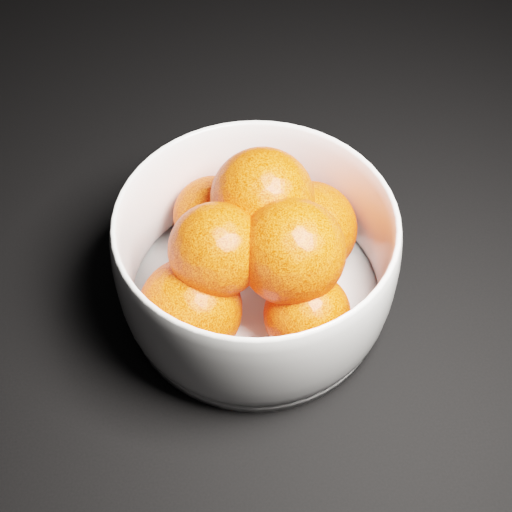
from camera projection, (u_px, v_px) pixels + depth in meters
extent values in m
cylinder|color=white|center=(256.00, 296.00, 0.65)|extent=(0.23, 0.23, 0.01)
sphere|color=#F83E0C|center=(309.00, 229.00, 0.64)|extent=(0.09, 0.09, 0.09)
sphere|color=#F83E0C|center=(213.00, 216.00, 0.65)|extent=(0.07, 0.07, 0.07)
sphere|color=#F83E0C|center=(190.00, 309.00, 0.59)|extent=(0.09, 0.09, 0.09)
sphere|color=#F83E0C|center=(307.00, 314.00, 0.58)|extent=(0.07, 0.07, 0.07)
sphere|color=#F83E0C|center=(262.00, 200.00, 0.60)|extent=(0.09, 0.09, 0.09)
sphere|color=#F83E0C|center=(216.00, 250.00, 0.57)|extent=(0.08, 0.08, 0.08)
sphere|color=#F83E0C|center=(292.00, 252.00, 0.56)|extent=(0.09, 0.09, 0.09)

